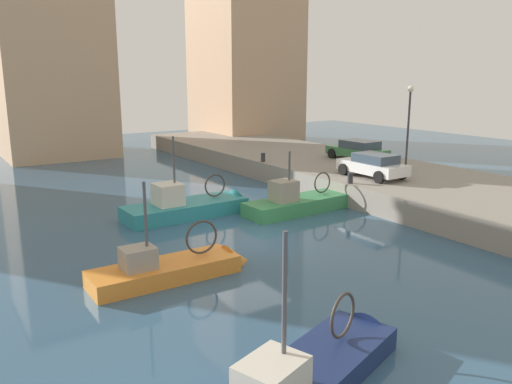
% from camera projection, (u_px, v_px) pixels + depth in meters
% --- Properties ---
extents(water_surface, '(80.00, 80.00, 0.00)m').
position_uv_depth(water_surface, '(251.00, 240.00, 21.44)').
color(water_surface, '#335675').
rests_on(water_surface, ground).
extents(quay_wall, '(9.00, 56.00, 1.20)m').
position_uv_depth(quay_wall, '(434.00, 192.00, 27.45)').
color(quay_wall, gray).
rests_on(quay_wall, ground).
extents(fishing_boat_teal, '(6.80, 2.38, 4.84)m').
position_uv_depth(fishing_boat_teal, '(193.00, 213.00, 25.25)').
color(fishing_boat_teal, teal).
rests_on(fishing_boat_teal, ground).
extents(fishing_boat_orange, '(5.81, 1.85, 4.14)m').
position_uv_depth(fishing_boat_orange, '(176.00, 274.00, 17.60)').
color(fishing_boat_orange, orange).
rests_on(fishing_boat_orange, ground).
extents(fishing_boat_green, '(6.58, 2.10, 3.89)m').
position_uv_depth(fishing_boat_green, '(303.00, 208.00, 26.03)').
color(fishing_boat_green, '#388951').
rests_on(fishing_boat_green, ground).
extents(fishing_boat_navy, '(7.04, 3.72, 4.60)m').
position_uv_depth(fishing_boat_navy, '(311.00, 382.00, 11.45)').
color(fishing_boat_navy, navy).
rests_on(fishing_boat_navy, ground).
extents(parked_car_white, '(1.95, 3.92, 1.31)m').
position_uv_depth(parked_car_white, '(373.00, 165.00, 28.09)').
color(parked_car_white, silver).
rests_on(parked_car_white, quay_wall).
extents(parked_car_green, '(2.21, 4.13, 1.28)m').
position_uv_depth(parked_car_green, '(358.00, 150.00, 33.78)').
color(parked_car_green, '#387547').
rests_on(parked_car_green, quay_wall).
extents(mooring_bollard_mid, '(0.28, 0.28, 0.55)m').
position_uv_depth(mooring_bollard_mid, '(350.00, 178.00, 26.67)').
color(mooring_bollard_mid, '#2D2D33').
rests_on(mooring_bollard_mid, quay_wall).
extents(mooring_bollard_north, '(0.28, 0.28, 0.55)m').
position_uv_depth(mooring_bollard_north, '(263.00, 157.00, 33.19)').
color(mooring_bollard_north, '#2D2D33').
rests_on(mooring_bollard_north, quay_wall).
extents(quay_streetlamp, '(0.36, 0.36, 4.83)m').
position_uv_depth(quay_streetlamp, '(409.00, 113.00, 30.06)').
color(quay_streetlamp, '#38383D').
rests_on(quay_streetlamp, quay_wall).
extents(waterfront_building_west, '(8.65, 9.11, 14.68)m').
position_uv_depth(waterfront_building_west, '(50.00, 65.00, 42.05)').
color(waterfront_building_west, tan).
rests_on(waterfront_building_west, ground).
extents(waterfront_building_west_mid, '(8.62, 9.28, 24.20)m').
position_uv_depth(waterfront_building_west_mid, '(245.00, 15.00, 49.47)').
color(waterfront_building_west_mid, tan).
rests_on(waterfront_building_west_mid, ground).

